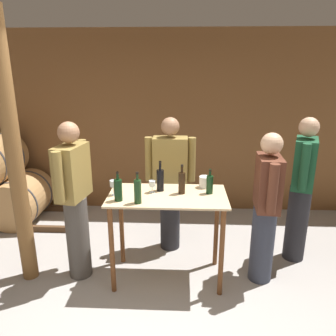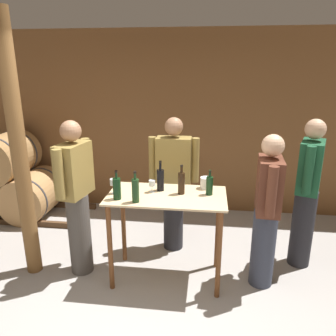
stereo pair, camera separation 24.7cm
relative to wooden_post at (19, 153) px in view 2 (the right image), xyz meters
The scene contains 17 objects.
ground_plane 2.05m from the wooden_post, 24.78° to the right, with size 14.00×14.00×0.00m, color #9E9993.
back_wall 2.36m from the wooden_post, 53.76° to the left, with size 8.40×0.05×2.70m.
barrel_rack 1.88m from the wooden_post, 128.37° to the left, with size 2.36×0.84×1.26m.
tasting_table 1.60m from the wooden_post, ahead, with size 1.18×0.64×0.95m.
wooden_post is the anchor object (origin of this frame).
wine_bottle_far_left 1.07m from the wooden_post, ahead, with size 0.08×0.08×0.29m.
wine_bottle_left 1.26m from the wooden_post, ahead, with size 0.07×0.07×0.31m.
wine_bottle_center 1.44m from the wooden_post, ahead, with size 0.07×0.07×0.32m.
wine_bottle_right 1.65m from the wooden_post, ahead, with size 0.07×0.07×0.30m.
wine_bottle_far_right 1.93m from the wooden_post, ahead, with size 0.07×0.07×0.26m.
wine_glass_near_left 0.99m from the wooden_post, ahead, with size 0.07×0.07×0.15m.
wine_glass_near_center 1.37m from the wooden_post, ahead, with size 0.07×0.07×0.13m.
ice_bucket 1.92m from the wooden_post, ahead, with size 0.12×0.12×0.12m.
person_host 2.52m from the wooden_post, ahead, with size 0.25×0.59×1.59m.
person_visitor_with_scarf 0.71m from the wooden_post, ahead, with size 0.29×0.58×1.68m.
person_visitor_bearded 1.70m from the wooden_post, 24.62° to the left, with size 0.59×0.24×1.63m.
person_visitor_near_door 3.04m from the wooden_post, ahead, with size 0.34×0.56×1.67m.
Camera 2 is at (0.48, -2.32, 2.18)m, focal length 35.00 mm.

